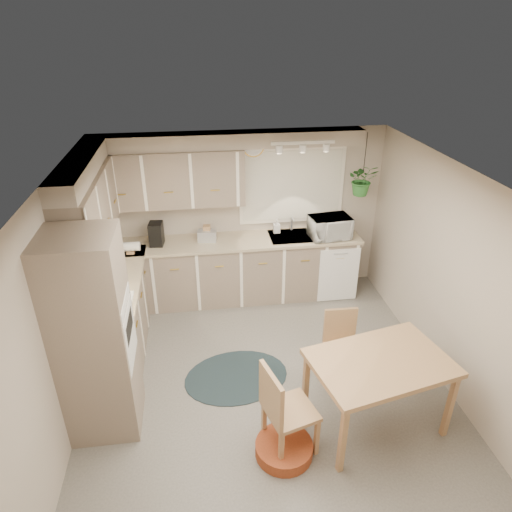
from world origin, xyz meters
The scene contains 35 objects.
floor centered at (0.00, 0.00, 0.00)m, with size 4.20×4.20×0.00m, color slate.
ceiling centered at (0.00, 0.00, 2.40)m, with size 4.20×4.20×0.00m, color silver.
wall_back centered at (0.00, 2.10, 1.20)m, with size 4.00×0.04×2.40m, color #AD9F8F.
wall_front centered at (0.00, -2.10, 1.20)m, with size 4.00×0.04×2.40m, color #AD9F8F.
wall_left centered at (-2.00, 0.00, 1.20)m, with size 0.04×4.20×2.40m, color #AD9F8F.
wall_right centered at (2.00, 0.00, 1.20)m, with size 0.04×4.20×2.40m, color #AD9F8F.
base_cab_left centered at (-1.70, 0.88, 0.45)m, with size 0.60×1.85×0.90m, color gray.
base_cab_back centered at (-0.20, 1.80, 0.45)m, with size 3.60×0.60×0.90m, color gray.
counter_left centered at (-1.69, 0.88, 0.92)m, with size 0.64×1.89×0.04m, color tan.
counter_back centered at (-0.20, 1.79, 0.92)m, with size 3.64×0.64×0.04m, color tan.
oven_stack centered at (-1.68, -0.38, 1.05)m, with size 0.65×0.65×2.10m, color gray.
wall_oven_face centered at (-1.35, -0.38, 1.05)m, with size 0.02×0.56×0.58m, color white.
upper_cab_left centered at (-1.82, 1.00, 1.83)m, with size 0.35×2.00×0.75m, color gray.
upper_cab_back centered at (-1.00, 1.93, 1.83)m, with size 2.00×0.35×0.75m, color gray.
soffit_left centered at (-1.85, 1.00, 2.30)m, with size 0.30×2.00×0.20m, color #AD9F8F.
soffit_back centered at (-0.20, 1.95, 2.30)m, with size 3.60×0.30×0.20m, color #AD9F8F.
cooktop centered at (-1.68, 0.30, 0.94)m, with size 0.52×0.58×0.02m, color white.
range_hood centered at (-1.70, 0.30, 1.40)m, with size 0.40×0.60×0.14m, color white.
window_blinds centered at (0.70, 2.07, 1.60)m, with size 1.40×0.02×1.00m, color white.
window_frame centered at (0.70, 2.08, 1.60)m, with size 1.50×0.02×1.10m, color white.
sink centered at (0.70, 1.80, 0.90)m, with size 0.70×0.48×0.10m, color #B3B5BB.
dishwasher_front centered at (1.30, 1.49, 0.42)m, with size 0.58×0.01×0.83m, color white.
track_light_bar centered at (0.70, 1.55, 2.33)m, with size 0.80×0.04×0.04m, color white.
wall_clock centered at (0.15, 2.07, 2.18)m, with size 0.30×0.30×0.03m, color gold.
dining_table centered at (0.98, -0.79, 0.41)m, with size 1.29×0.86×0.81m, color tan.
chair_left centered at (0.09, -0.94, 0.48)m, with size 0.45×0.45×0.97m, color tan.
chair_back centered at (0.86, -0.11, 0.42)m, with size 0.39×0.39×0.84m, color tan.
braided_rug centered at (-0.33, 0.08, 0.01)m, with size 1.20×0.90×0.01m, color black.
pet_bed centered at (0.02, -1.03, 0.06)m, with size 0.55×0.55×0.13m, color #A23F20.
microwave centered at (1.18, 1.70, 1.13)m, with size 0.56×0.31×0.38m, color white.
soap_bottle centered at (0.47, 1.95, 0.99)m, with size 0.09×0.21×0.09m, color white.
hanging_plant centered at (1.58, 1.70, 1.72)m, with size 0.39×0.44×0.34m, color #2C6C2B.
coffee_maker centered at (-1.22, 1.80, 1.10)m, with size 0.18×0.22×0.32m, color black.
toaster centered at (-0.54, 1.82, 1.02)m, with size 0.26×0.15×0.16m, color #B3B5BB.
knife_block centered at (-0.53, 1.85, 1.05)m, with size 0.10×0.10×0.22m, color tan.
Camera 1 is at (-0.66, -3.96, 3.67)m, focal length 32.00 mm.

